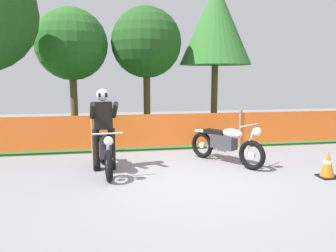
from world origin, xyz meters
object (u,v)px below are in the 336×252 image
Objects in this scene: motorcycle_trailing at (226,143)px; motorcycle_lead at (105,151)px; rider_lead at (103,126)px; traffic_cone at (328,164)px.

motorcycle_lead is at bearing -118.69° from motorcycle_trailing.
motorcycle_trailing is 1.03× the size of rider_lead.
motorcycle_trailing reaches higher than motorcycle_lead.
motorcycle_lead is at bearing 165.37° from traffic_cone.
motorcycle_trailing is (2.64, 0.20, 0.02)m from motorcycle_lead.
rider_lead reaches higher than traffic_cone.
rider_lead reaches higher than motorcycle_trailing.
rider_lead is (-2.67, -0.02, 0.46)m from motorcycle_trailing.
motorcycle_trailing is 3.27× the size of traffic_cone.
rider_lead is at bearing 163.16° from traffic_cone.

